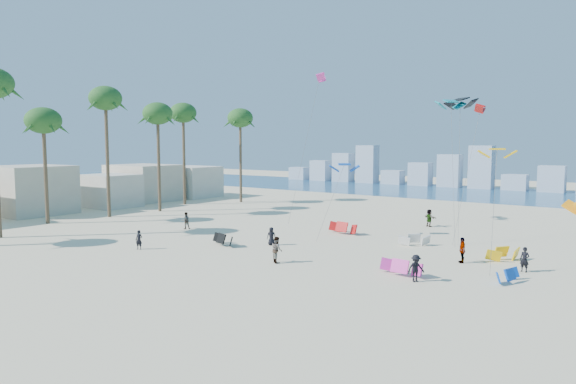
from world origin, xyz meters
The scene contains 10 objects.
ground centered at (0.00, 0.00, 0.00)m, with size 220.00×220.00×0.00m, color beige.
ocean centered at (0.00, 72.00, 0.01)m, with size 220.00×220.00×0.00m, color navy.
kitesurfer_near centered at (-5.23, 6.37, 0.80)m, with size 0.58×0.38×1.60m, color black.
kitesurfer_mid centered at (6.80, 9.44, 0.97)m, with size 0.94×0.73×1.93m, color gray.
kitesurfers_far centered at (9.70, 19.42, 0.89)m, with size 32.57×22.55×1.90m.
grounded_kites centered at (11.32, 17.14, 0.48)m, with size 25.17×12.67×1.06m.
flying_kites centered at (13.62, 24.09, 11.41)m, with size 37.21×23.80×16.71m.
palm_row centered at (-22.62, 16.17, 12.17)m, with size 9.56×44.80×15.64m.
beachfront_buildings centered at (-33.69, 20.82, 2.67)m, with size 11.50×43.00×6.00m.
distant_skyline centered at (-1.19, 82.00, 3.09)m, with size 85.00×3.00×8.40m.
Camera 1 is at (28.96, -19.34, 8.70)m, focal length 31.36 mm.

